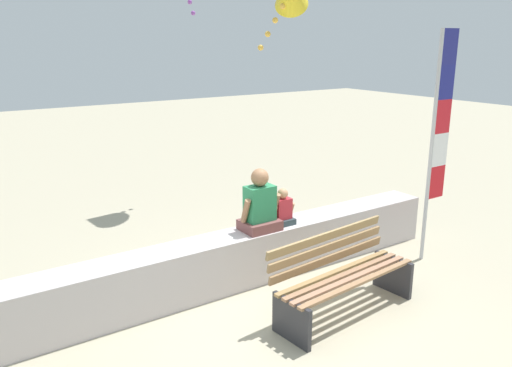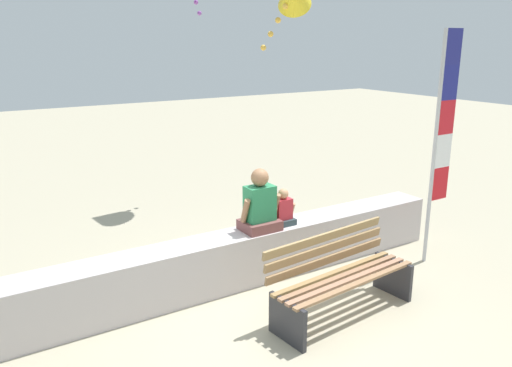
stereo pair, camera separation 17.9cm
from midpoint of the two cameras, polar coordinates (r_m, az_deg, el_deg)
ground_plane at (r=5.98m, az=3.33°, el=-13.83°), size 40.00×40.00×0.00m
seawall_ledge at (r=6.44m, az=-0.85°, el=-8.27°), size 6.02×0.48×0.66m
park_bench at (r=5.81m, az=10.17°, el=-10.27°), size 1.83×0.77×0.88m
person_adult at (r=6.32m, az=1.24°, el=-2.56°), size 0.51×0.38×0.79m
person_child at (r=6.55m, az=3.81°, el=-3.04°), size 0.31×0.23×0.48m
flag_banner at (r=7.14m, az=20.62°, el=5.42°), size 0.35×0.05×3.09m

